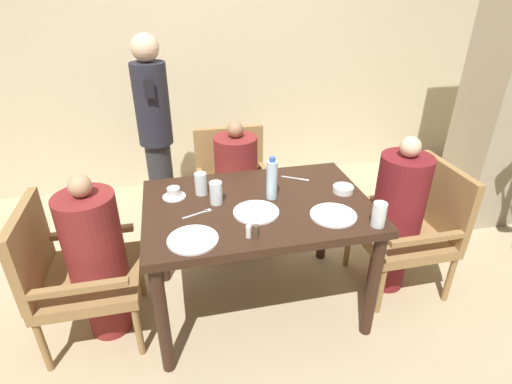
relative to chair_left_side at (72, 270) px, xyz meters
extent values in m
plane|color=tan|center=(1.08, 0.00, -0.47)|extent=(16.00, 16.00, 0.00)
cube|color=beige|center=(1.08, 1.97, 0.93)|extent=(8.00, 0.06, 2.80)
cube|color=#331E14|center=(1.08, 0.00, 0.28)|extent=(1.31, 0.89, 0.05)
cylinder|color=#331E14|center=(0.48, -0.38, -0.11)|extent=(0.07, 0.07, 0.72)
cylinder|color=#331E14|center=(1.67, -0.38, -0.11)|extent=(0.07, 0.07, 0.72)
cylinder|color=#331E14|center=(0.48, 0.38, -0.11)|extent=(0.07, 0.07, 0.72)
cylinder|color=#331E14|center=(1.67, 0.38, -0.11)|extent=(0.07, 0.07, 0.72)
cube|color=olive|center=(0.09, 0.00, -0.08)|extent=(0.56, 0.56, 0.07)
cube|color=olive|center=(-0.17, 0.00, 0.18)|extent=(0.05, 0.56, 0.46)
cube|color=olive|center=(0.09, 0.26, 0.07)|extent=(0.50, 0.04, 0.04)
cube|color=olive|center=(0.09, -0.26, 0.07)|extent=(0.50, 0.04, 0.04)
cylinder|color=olive|center=(0.33, 0.25, -0.29)|extent=(0.04, 0.04, 0.36)
cylinder|color=olive|center=(0.33, -0.25, -0.29)|extent=(0.04, 0.04, 0.36)
cylinder|color=olive|center=(-0.16, 0.25, -0.29)|extent=(0.04, 0.04, 0.36)
cylinder|color=olive|center=(-0.16, -0.25, -0.29)|extent=(0.04, 0.04, 0.36)
cylinder|color=maroon|center=(0.15, 0.00, -0.26)|extent=(0.24, 0.24, 0.43)
cylinder|color=maroon|center=(0.15, 0.00, 0.21)|extent=(0.32, 0.32, 0.51)
sphere|color=tan|center=(0.15, 0.00, 0.52)|extent=(0.12, 0.12, 0.12)
cube|color=olive|center=(1.08, 0.78, -0.08)|extent=(0.56, 0.56, 0.07)
cube|color=olive|center=(1.08, 1.04, 0.18)|extent=(0.56, 0.05, 0.46)
cube|color=olive|center=(1.34, 0.78, 0.07)|extent=(0.04, 0.50, 0.04)
cube|color=olive|center=(0.82, 0.78, 0.07)|extent=(0.04, 0.50, 0.04)
cylinder|color=olive|center=(1.33, 0.53, -0.29)|extent=(0.04, 0.04, 0.36)
cylinder|color=olive|center=(0.83, 0.53, -0.29)|extent=(0.04, 0.04, 0.36)
cylinder|color=olive|center=(1.33, 1.03, -0.29)|extent=(0.04, 0.04, 0.36)
cylinder|color=olive|center=(0.83, 1.03, -0.29)|extent=(0.04, 0.04, 0.36)
cylinder|color=maroon|center=(1.08, 0.72, -0.26)|extent=(0.24, 0.24, 0.43)
cylinder|color=maroon|center=(1.08, 0.72, 0.20)|extent=(0.32, 0.32, 0.49)
sphere|color=#997051|center=(1.08, 0.72, 0.50)|extent=(0.12, 0.12, 0.12)
cube|color=olive|center=(2.07, 0.00, -0.08)|extent=(0.56, 0.56, 0.07)
cube|color=olive|center=(2.33, 0.00, 0.18)|extent=(0.05, 0.56, 0.46)
cube|color=olive|center=(2.07, -0.26, 0.07)|extent=(0.50, 0.04, 0.04)
cube|color=olive|center=(2.07, 0.26, 0.07)|extent=(0.50, 0.04, 0.04)
cylinder|color=olive|center=(1.82, -0.25, -0.29)|extent=(0.04, 0.04, 0.36)
cylinder|color=olive|center=(1.82, 0.25, -0.29)|extent=(0.04, 0.04, 0.36)
cylinder|color=olive|center=(2.32, -0.25, -0.29)|extent=(0.04, 0.04, 0.36)
cylinder|color=olive|center=(2.32, 0.25, -0.29)|extent=(0.04, 0.04, 0.36)
cylinder|color=maroon|center=(2.01, 0.00, -0.26)|extent=(0.24, 0.24, 0.43)
cylinder|color=maroon|center=(2.01, 0.00, 0.23)|extent=(0.32, 0.32, 0.55)
sphere|color=beige|center=(2.01, 0.00, 0.57)|extent=(0.13, 0.13, 0.13)
cylinder|color=#2D2D33|center=(0.51, 1.19, -0.10)|extent=(0.21, 0.21, 0.74)
cylinder|color=#23232D|center=(0.51, 1.19, 0.59)|extent=(0.27, 0.27, 0.63)
sphere|color=beige|center=(0.51, 1.19, 1.01)|extent=(0.21, 0.21, 0.21)
cube|color=black|center=(0.51, 1.03, 0.75)|extent=(0.07, 0.01, 0.14)
cylinder|color=white|center=(1.05, -0.11, 0.31)|extent=(0.26, 0.26, 0.01)
cylinder|color=white|center=(0.68, -0.29, 0.31)|extent=(0.26, 0.26, 0.01)
cylinder|color=white|center=(1.45, -0.23, 0.31)|extent=(0.26, 0.26, 0.01)
cylinder|color=white|center=(0.61, 0.18, 0.31)|extent=(0.14, 0.14, 0.01)
cylinder|color=white|center=(0.61, 0.18, 0.34)|extent=(0.08, 0.08, 0.06)
cylinder|color=white|center=(1.62, 0.02, 0.32)|extent=(0.13, 0.13, 0.04)
cylinder|color=silver|center=(1.17, 0.04, 0.42)|extent=(0.06, 0.06, 0.23)
cylinder|color=#3359B2|center=(1.17, 0.04, 0.55)|extent=(0.04, 0.04, 0.03)
cylinder|color=silver|center=(0.77, 0.19, 0.37)|extent=(0.07, 0.07, 0.13)
cylinder|color=silver|center=(1.64, -0.37, 0.37)|extent=(0.07, 0.07, 0.13)
cylinder|color=silver|center=(0.85, 0.05, 0.37)|extent=(0.07, 0.07, 0.13)
cylinder|color=white|center=(0.96, -0.33, 0.33)|extent=(0.03, 0.03, 0.07)
cylinder|color=#4C3D2D|center=(1.00, -0.33, 0.33)|extent=(0.03, 0.03, 0.06)
cube|color=silver|center=(0.71, -0.05, 0.30)|extent=(0.15, 0.06, 0.00)
cube|color=silver|center=(0.79, -0.02, 0.30)|extent=(0.04, 0.03, 0.00)
cube|color=silver|center=(1.38, 0.27, 0.30)|extent=(0.14, 0.09, 0.00)
cube|color=silver|center=(1.44, 0.23, 0.30)|extent=(0.06, 0.05, 0.00)
camera|label=1|loc=(0.63, -1.96, 1.46)|focal=28.00mm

